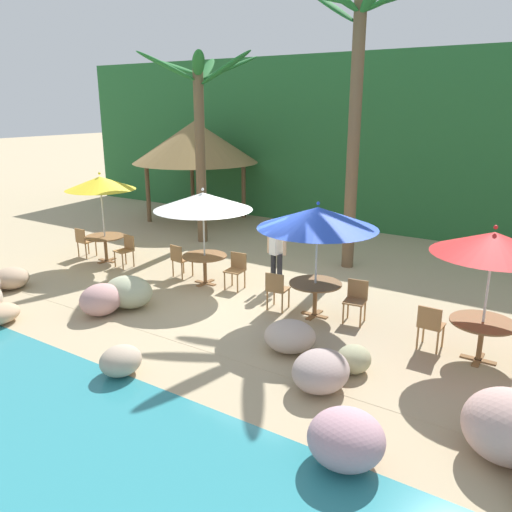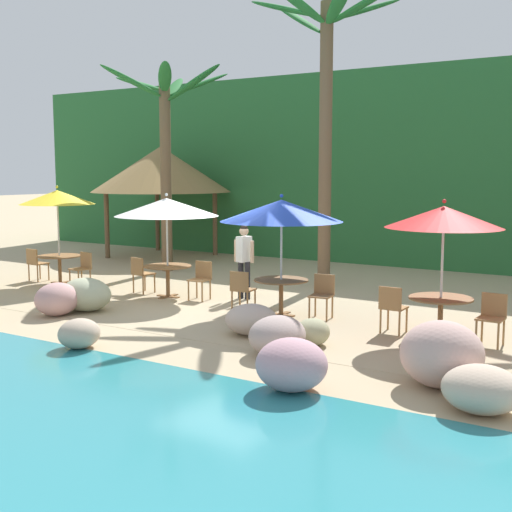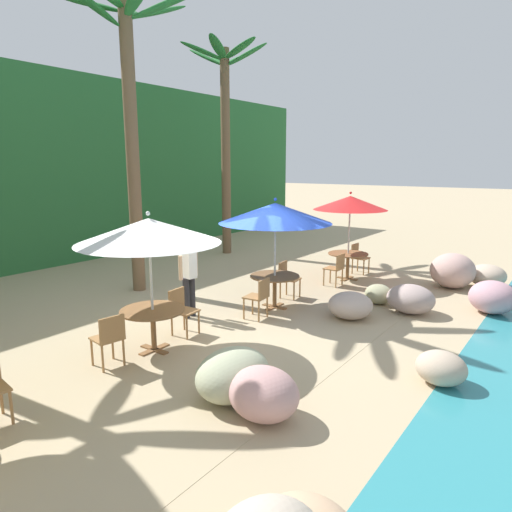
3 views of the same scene
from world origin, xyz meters
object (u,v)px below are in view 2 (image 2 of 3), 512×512
at_px(chair_blue_inland, 242,288).
at_px(dining_table_red, 441,304).
at_px(chair_blue_seaward, 323,293).
at_px(chair_yellow_seaward, 83,267).
at_px(umbrella_white, 167,207).
at_px(chair_red_seaward, 492,315).
at_px(umbrella_yellow, 57,197).
at_px(chair_white_inland, 141,272).
at_px(chair_white_seaward, 201,277).
at_px(chair_red_inland, 392,306).
at_px(umbrella_red, 444,217).
at_px(chair_yellow_inland, 36,262).
at_px(umbrella_blue, 281,211).
at_px(palapa_hut, 161,170).
at_px(waiter_in_white, 244,256).
at_px(palm_tree_second, 326,86).
at_px(dining_table_yellow, 60,260).
at_px(dining_table_blue, 281,285).
at_px(dining_table_white, 168,271).
at_px(palm_tree_nearest, 166,132).

distance_m(chair_blue_inland, dining_table_red, 4.15).
bearing_deg(chair_blue_seaward, chair_yellow_seaward, 179.39).
relative_size(umbrella_white, chair_red_seaward, 2.77).
distance_m(umbrella_yellow, chair_white_inland, 3.22).
xyz_separation_m(chair_white_seaward, chair_red_inland, (4.85, -0.80, 0.00)).
xyz_separation_m(umbrella_red, chair_red_inland, (-0.85, -0.08, -1.62)).
bearing_deg(chair_yellow_inland, chair_blue_inland, -3.49).
relative_size(umbrella_blue, dining_table_red, 2.24).
xyz_separation_m(palapa_hut, waiter_in_white, (6.57, -4.96, -1.96)).
relative_size(chair_yellow_seaward, palm_tree_second, 0.12).
xyz_separation_m(dining_table_yellow, chair_white_inland, (2.71, 0.07, -0.10)).
bearing_deg(chair_yellow_seaward, chair_blue_seaward, -0.61).
bearing_deg(umbrella_blue, chair_red_inland, -6.75).
distance_m(chair_blue_inland, chair_red_inland, 3.30).
bearing_deg(chair_yellow_inland, chair_red_inland, -2.96).
height_order(umbrella_blue, chair_red_seaward, umbrella_blue).
bearing_deg(umbrella_white, dining_table_blue, -5.89).
xyz_separation_m(chair_red_seaward, palm_tree_second, (-5.01, 3.76, 4.48)).
xyz_separation_m(chair_white_inland, dining_table_blue, (4.07, -0.37, 0.10)).
relative_size(chair_yellow_seaward, chair_red_inland, 1.00).
height_order(chair_blue_seaward, dining_table_red, chair_blue_seaward).
bearing_deg(chair_blue_seaward, chair_white_seaward, 174.66).
height_order(umbrella_white, chair_red_inland, umbrella_white).
bearing_deg(palapa_hut, umbrella_yellow, -76.45).
bearing_deg(umbrella_red, dining_table_white, 175.22).
bearing_deg(chair_blue_inland, chair_blue_seaward, 13.24).
relative_size(chair_blue_inland, dining_table_red, 0.79).
distance_m(umbrella_blue, palm_tree_second, 4.69).
bearing_deg(chair_red_seaward, chair_yellow_inland, 178.17).
relative_size(chair_yellow_inland, chair_red_inland, 1.00).
relative_size(umbrella_blue, waiter_in_white, 1.45).
bearing_deg(umbrella_white, dining_table_white, 180.00).
relative_size(chair_white_inland, chair_red_inland, 1.00).
xyz_separation_m(chair_yellow_inland, umbrella_blue, (7.64, -0.23, 1.61)).
distance_m(dining_table_yellow, dining_table_white, 3.57).
xyz_separation_m(palm_tree_nearest, palapa_hut, (-2.29, 2.45, -1.06)).
bearing_deg(palapa_hut, palm_tree_second, -18.30).
xyz_separation_m(umbrella_red, waiter_in_white, (-4.91, 1.29, -1.14)).
bearing_deg(palm_tree_nearest, chair_blue_inland, -36.76).
height_order(umbrella_red, palapa_hut, palapa_hut).
bearing_deg(palapa_hut, umbrella_blue, -36.47).
xyz_separation_m(umbrella_yellow, waiter_in_white, (5.19, 0.79, -1.25)).
distance_m(chair_white_inland, chair_red_inland, 6.57).
bearing_deg(chair_yellow_seaward, chair_blue_inland, -5.20).
xyz_separation_m(dining_table_yellow, waiter_in_white, (5.19, 0.79, 0.37)).
relative_size(chair_yellow_inland, palm_tree_nearest, 0.15).
height_order(dining_table_blue, chair_red_inland, chair_red_inland).
bearing_deg(chair_blue_seaward, chair_red_inland, -16.95).
distance_m(umbrella_yellow, chair_yellow_seaward, 1.92).
bearing_deg(waiter_in_white, dining_table_white, -155.29).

